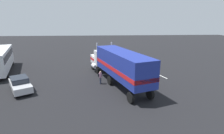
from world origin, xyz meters
TOP-DOWN VIEW (x-y plane):
  - ground_plane at (0.00, 0.00)m, footprint 120.00×120.00m
  - lane_stripe_near at (-0.91, -3.50)m, footprint 4.20×1.63m
  - lane_stripe_mid at (-0.07, -6.59)m, footprint 4.27×1.37m
  - lane_stripe_far at (-2.58, -8.31)m, footprint 4.25×1.46m
  - semi_truck at (-5.84, -2.19)m, footprint 14.19×6.96m
  - person_bystander at (-5.97, -0.03)m, footprint 0.34×0.46m
  - parked_car at (-7.59, 8.79)m, footprint 4.69×3.83m
  - motorcycle at (-4.62, -5.76)m, footprint 1.82×1.24m

SIDE VIEW (x-z plane):
  - ground_plane at x=0.00m, z-range 0.00..0.00m
  - lane_stripe_near at x=-0.91m, z-range 0.00..0.01m
  - lane_stripe_mid at x=-0.07m, z-range 0.00..0.01m
  - lane_stripe_far at x=-2.58m, z-range 0.00..0.01m
  - motorcycle at x=-4.62m, z-range -0.08..1.04m
  - parked_car at x=-7.59m, z-range 0.02..1.59m
  - person_bystander at x=-5.97m, z-range 0.08..1.71m
  - semi_truck at x=-5.84m, z-range 0.27..4.77m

